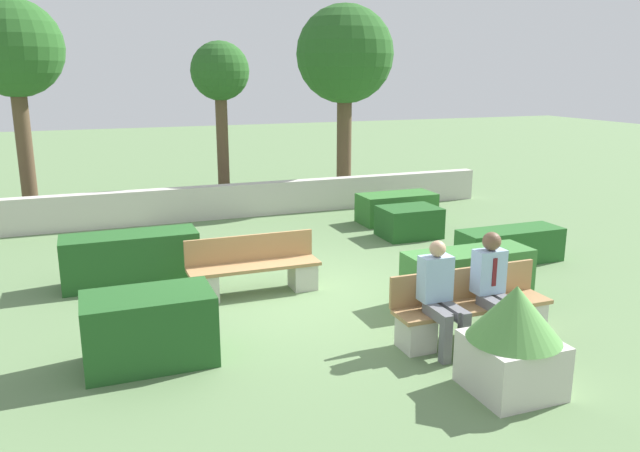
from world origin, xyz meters
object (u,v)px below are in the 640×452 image
at_px(bench_front, 471,312).
at_px(person_seated_woman, 441,292).
at_px(tree_center_left, 220,77).
at_px(tree_center_right, 345,57).
at_px(tree_leftmost, 14,52).
at_px(person_seated_man, 494,282).
at_px(planter_corner_left, 514,336).
at_px(bench_left_side, 254,272).

distance_m(bench_front, person_seated_woman, 0.68).
bearing_deg(bench_front, person_seated_woman, -165.12).
distance_m(person_seated_woman, tree_center_left, 9.23).
relative_size(bench_front, tree_center_right, 0.42).
bearing_deg(bench_front, tree_leftmost, 121.08).
bearing_deg(bench_front, person_seated_man, -34.13).
relative_size(person_seated_woman, tree_center_left, 0.33).
bearing_deg(planter_corner_left, person_seated_woman, 98.35).
distance_m(planter_corner_left, tree_center_right, 10.80).
relative_size(bench_left_side, tree_leftmost, 0.41).
bearing_deg(tree_leftmost, planter_corner_left, -63.78).
height_order(bench_left_side, planter_corner_left, planter_corner_left).
relative_size(bench_left_side, person_seated_man, 1.46).
bearing_deg(person_seated_woman, bench_front, 14.88).
bearing_deg(person_seated_woman, tree_center_left, 93.96).
xyz_separation_m(planter_corner_left, tree_center_left, (-0.78, 10.04, 2.48)).
bearing_deg(person_seated_man, bench_left_side, 130.82).
relative_size(person_seated_man, tree_leftmost, 0.28).
height_order(person_seated_man, tree_leftmost, tree_leftmost).
xyz_separation_m(bench_left_side, tree_center_right, (4.12, 6.31, 3.25)).
distance_m(bench_left_side, planter_corner_left, 4.17).
bearing_deg(tree_center_right, tree_center_left, -178.90).
height_order(bench_front, tree_center_right, tree_center_right).
relative_size(person_seated_man, tree_center_right, 0.28).
xyz_separation_m(bench_front, planter_corner_left, (-0.38, -1.28, 0.28)).
xyz_separation_m(bench_left_side, tree_center_left, (0.93, 6.24, 2.75)).
height_order(bench_left_side, tree_center_right, tree_center_right).
bearing_deg(bench_front, tree_center_right, 77.03).
bearing_deg(bench_front, planter_corner_left, -106.52).
height_order(person_seated_woman, tree_center_right, tree_center_right).
height_order(person_seated_woman, planter_corner_left, person_seated_woman).
height_order(bench_front, person_seated_woman, person_seated_woman).
bearing_deg(person_seated_man, tree_center_left, 98.73).
bearing_deg(planter_corner_left, tree_leftmost, 116.22).
relative_size(person_seated_woman, planter_corner_left, 1.14).
bearing_deg(person_seated_woman, tree_center_right, 73.97).
bearing_deg(person_seated_woman, tree_leftmost, 118.13).
relative_size(bench_front, planter_corner_left, 1.79).
bearing_deg(bench_left_side, tree_center_left, 79.47).
bearing_deg(planter_corner_left, tree_center_right, 76.58).
height_order(tree_leftmost, tree_center_left, tree_leftmost).
distance_m(person_seated_man, tree_center_right, 9.57).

